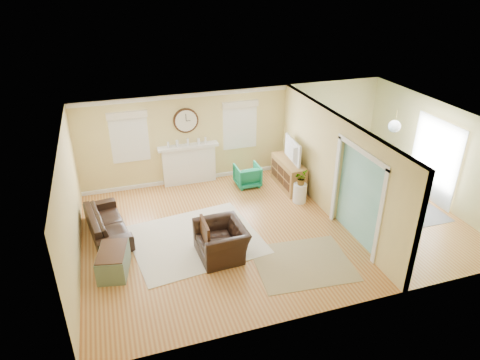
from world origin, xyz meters
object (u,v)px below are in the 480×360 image
eames_chair (221,241)px  green_chair (247,175)px  sofa (107,223)px  dining_table (383,191)px  credenza (288,174)px

eames_chair → green_chair: size_ratio=1.63×
sofa → green_chair: green_chair is taller
sofa → dining_table: 7.06m
sofa → green_chair: (3.91, 1.34, 0.02)m
sofa → eames_chair: size_ratio=1.77×
green_chair → sofa: bearing=18.5°
sofa → dining_table: dining_table is taller
green_chair → dining_table: green_chair is taller
sofa → credenza: size_ratio=1.38×
eames_chair → dining_table: size_ratio=0.65×
eames_chair → dining_table: 4.82m
eames_chair → credenza: 3.67m
sofa → eames_chair: (2.31, -1.61, 0.08)m
eames_chair → dining_table: bearing=98.6°
sofa → green_chair: size_ratio=2.88×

